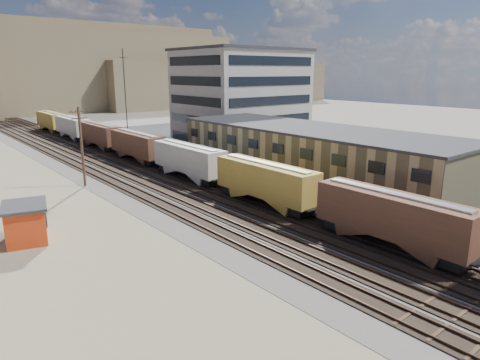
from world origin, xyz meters
TOP-DOWN VIEW (x-y plane):
  - ground at (0.00, 0.00)m, footprint 300.00×300.00m
  - ballast_bed at (0.00, 50.00)m, footprint 18.00×200.00m
  - asphalt_lot at (22.00, 35.00)m, footprint 26.00×120.00m
  - rail_tracks at (-0.55, 50.00)m, footprint 11.40×200.00m
  - freight_train at (3.80, 44.40)m, footprint 3.00×119.74m
  - warehouse at (14.98, 25.00)m, footprint 12.40×40.40m
  - office_tower at (27.95, 54.95)m, footprint 22.60×18.60m
  - utility_pole_north at (-8.50, 42.00)m, footprint 2.20×0.32m
  - radio_mast at (6.00, 60.00)m, footprint 1.20×0.16m
  - maintenance_shed at (-18.93, 27.05)m, footprint 4.50×5.24m
  - parked_car_silver at (27.08, 13.28)m, footprint 6.11×3.72m
  - parked_car_blue at (26.90, 39.34)m, footprint 6.64×5.69m
  - parked_car_far at (32.01, 58.75)m, footprint 2.86×5.32m

SIDE VIEW (x-z plane):
  - ground at x=0.00m, z-range 0.00..0.00m
  - asphalt_lot at x=22.00m, z-range 0.00..0.04m
  - ballast_bed at x=0.00m, z-range 0.00..0.06m
  - rail_tracks at x=-0.55m, z-range -0.01..0.23m
  - parked_car_silver at x=27.08m, z-range 0.00..1.66m
  - parked_car_blue at x=26.90m, z-range 0.00..1.69m
  - parked_car_far at x=32.01m, z-range 0.00..1.72m
  - maintenance_shed at x=-18.93m, z-range 0.04..3.35m
  - freight_train at x=3.80m, z-range 0.56..5.02m
  - warehouse at x=14.98m, z-range 0.03..7.28m
  - utility_pole_north at x=-8.50m, z-range 0.30..10.30m
  - radio_mast at x=6.00m, z-range 0.12..18.12m
  - office_tower at x=27.95m, z-range 0.04..18.49m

